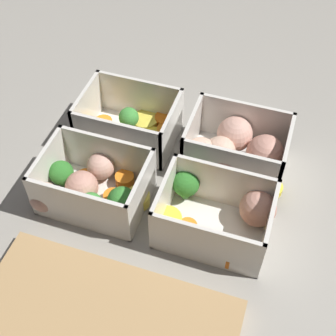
# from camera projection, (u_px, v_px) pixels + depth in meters

# --- Properties ---
(ground_plane) EXTENTS (4.00, 4.00, 0.00)m
(ground_plane) POSITION_uv_depth(u_px,v_px,m) (168.00, 180.00, 0.64)
(ground_plane) COLOR gray
(container_near_left) EXTENTS (0.15, 0.12, 0.07)m
(container_near_left) POSITION_uv_depth(u_px,v_px,m) (234.00, 151.00, 0.64)
(container_near_left) COLOR silver
(container_near_left) RESTS_ON ground_plane
(container_near_right) EXTENTS (0.14, 0.11, 0.07)m
(container_near_right) POSITION_uv_depth(u_px,v_px,m) (131.00, 125.00, 0.67)
(container_near_right) COLOR silver
(container_near_right) RESTS_ON ground_plane
(container_far_left) EXTENTS (0.16, 0.11, 0.07)m
(container_far_left) POSITION_uv_depth(u_px,v_px,m) (218.00, 213.00, 0.57)
(container_far_left) COLOR silver
(container_far_left) RESTS_ON ground_plane
(container_far_right) EXTENTS (0.15, 0.12, 0.07)m
(container_far_right) POSITION_uv_depth(u_px,v_px,m) (91.00, 187.00, 0.60)
(container_far_right) COLOR silver
(container_far_right) RESTS_ON ground_plane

